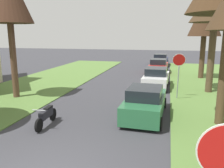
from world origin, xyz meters
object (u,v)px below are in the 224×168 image
(parked_sedan_green, at_px, (145,103))
(parked_motorcycle, at_px, (46,116))
(street_tree_right_mid_b, at_px, (216,5))
(parked_sedan_white, at_px, (156,78))
(stop_sign_far, at_px, (179,66))
(street_tree_right_far, at_px, (205,17))
(parked_sedan_red, at_px, (158,67))
(parked_sedan_navy, at_px, (160,60))

(parked_sedan_green, height_order, parked_motorcycle, parked_sedan_green)
(street_tree_right_mid_b, distance_m, parked_sedan_white, 6.65)
(stop_sign_far, distance_m, parked_sedan_white, 3.92)
(street_tree_right_mid_b, xyz_separation_m, street_tree_right_far, (0.17, 5.83, -0.36))
(stop_sign_far, height_order, street_tree_right_mid_b, street_tree_right_mid_b)
(street_tree_right_far, height_order, parked_sedan_red, street_tree_right_far)
(street_tree_right_mid_b, bearing_deg, street_tree_right_far, 88.35)
(street_tree_right_mid_b, bearing_deg, stop_sign_far, -134.03)
(street_tree_right_far, bearing_deg, parked_sedan_navy, 115.08)
(parked_sedan_white, bearing_deg, parked_motorcycle, -115.17)
(parked_sedan_green, xyz_separation_m, parked_sedan_white, (0.18, 7.17, 0.00))
(street_tree_right_mid_b, xyz_separation_m, parked_sedan_red, (-3.96, 7.97, -5.36))
(parked_sedan_green, bearing_deg, parked_motorcycle, -151.52)
(parked_sedan_green, distance_m, parked_sedan_navy, 20.92)
(street_tree_right_far, bearing_deg, street_tree_right_mid_b, -91.65)
(street_tree_right_mid_b, relative_size, street_tree_right_far, 0.97)
(parked_sedan_green, bearing_deg, parked_sedan_navy, 90.01)
(parked_sedan_green, height_order, parked_sedan_navy, same)
(stop_sign_far, distance_m, street_tree_right_mid_b, 5.13)
(parked_sedan_red, height_order, parked_sedan_navy, same)
(street_tree_right_mid_b, height_order, parked_sedan_white, street_tree_right_mid_b)
(street_tree_right_mid_b, height_order, parked_sedan_navy, street_tree_right_mid_b)
(street_tree_right_far, xyz_separation_m, parked_sedan_red, (-4.13, 2.15, -5.00))
(street_tree_right_mid_b, height_order, parked_sedan_red, street_tree_right_mid_b)
(parked_sedan_green, height_order, parked_sedan_red, same)
(parked_sedan_navy, bearing_deg, parked_sedan_white, -89.25)
(parked_sedan_white, bearing_deg, street_tree_right_far, 50.73)
(parked_sedan_white, relative_size, parked_motorcycle, 2.18)
(stop_sign_far, distance_m, parked_sedan_red, 10.56)
(parked_sedan_red, xyz_separation_m, parked_motorcycle, (-4.32, -16.51, -0.24))
(stop_sign_far, height_order, parked_sedan_white, stop_sign_far)
(parked_sedan_green, bearing_deg, street_tree_right_mid_b, 57.31)
(street_tree_right_mid_b, distance_m, parked_motorcycle, 13.14)
(street_tree_right_mid_b, height_order, street_tree_right_far, street_tree_right_far)
(parked_sedan_white, relative_size, parked_sedan_navy, 1.00)
(street_tree_right_mid_b, xyz_separation_m, parked_sedan_navy, (-3.99, 14.71, -5.36))
(stop_sign_far, distance_m, street_tree_right_far, 9.26)
(parked_sedan_green, bearing_deg, street_tree_right_far, 70.96)
(street_tree_right_mid_b, distance_m, parked_sedan_green, 9.12)
(parked_sedan_white, bearing_deg, stop_sign_far, -65.25)
(stop_sign_far, xyz_separation_m, street_tree_right_far, (2.45, 8.19, 3.58))
(stop_sign_far, xyz_separation_m, parked_sedan_red, (-1.68, 10.33, -1.42))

